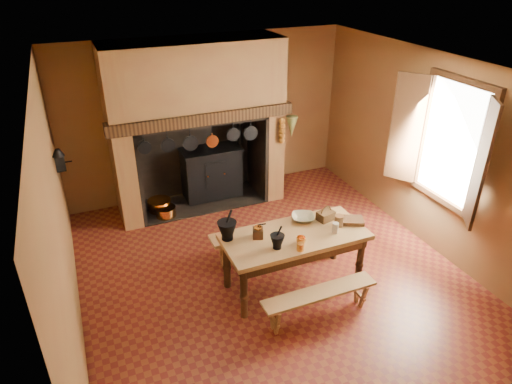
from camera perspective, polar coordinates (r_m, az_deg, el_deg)
floor at (r=6.46m, az=1.80°, el=-9.98°), size 5.50×5.50×0.00m
ceiling at (r=5.23m, az=2.26°, el=14.99°), size 5.50×5.50×0.00m
back_wall at (r=8.10m, az=-6.22°, el=9.28°), size 5.00×0.02×2.80m
wall_left at (r=5.30m, az=-23.46°, el=-3.66°), size 0.02×5.50×2.80m
wall_right at (r=7.05m, az=20.90°, el=4.65°), size 0.02×5.50×2.80m
wall_front at (r=3.84m, az=20.04°, el=-16.23°), size 5.00×0.02×2.80m
chimney_breast at (r=7.49m, az=-7.59°, el=10.97°), size 2.95×0.96×2.80m
iron_range at (r=8.16m, az=-5.54°, el=2.52°), size 1.12×0.55×1.60m
hearth_pans at (r=7.94m, az=-11.84°, el=-1.93°), size 0.51×0.62×0.20m
hanging_pans at (r=7.17m, az=-6.56°, el=6.42°), size 1.92×0.29×0.27m
onion_string at (r=7.62m, az=3.25°, el=7.63°), size 0.12×0.10×0.46m
herb_bunch at (r=7.68m, az=4.49°, el=8.15°), size 0.20×0.20×0.35m
window at (r=6.58m, az=22.64°, el=5.54°), size 0.39×1.75×1.76m
wall_coffee_mill at (r=6.65m, az=-23.38°, el=3.88°), size 0.23×0.16×0.31m
work_table at (r=5.87m, az=4.85°, el=-6.35°), size 1.84×0.82×0.80m
bench_front at (r=5.63m, az=7.92°, el=-13.00°), size 1.44×0.25×0.41m
bench_back at (r=6.56m, az=1.95°, el=-5.30°), size 1.80×0.31×0.51m
mortar_large at (r=5.64m, az=-3.63°, el=-4.71°), size 0.24×0.24×0.41m
mortar_small at (r=5.49m, az=2.68°, el=-6.12°), size 0.18×0.18×0.30m
coffee_grinder at (r=5.69m, az=0.24°, el=-5.07°), size 0.19×0.16×0.20m
brass_mug_a at (r=5.50m, az=5.56°, el=-6.84°), size 0.09×0.09×0.10m
brass_mug_b at (r=6.09m, az=8.53°, el=-3.29°), size 0.10×0.10×0.09m
mixing_bowl at (r=6.09m, az=5.88°, el=-3.21°), size 0.40×0.40×0.07m
stoneware_crock at (r=6.02m, az=10.33°, el=-3.54°), size 0.15×0.15×0.15m
glass_jar at (r=5.87m, az=9.90°, el=-4.44°), size 0.08×0.08×0.14m
wicker_basket at (r=6.12m, az=8.71°, el=-2.90°), size 0.25×0.20×0.21m
wooden_tray at (r=6.15m, az=11.84°, el=-3.51°), size 0.37×0.33×0.05m
brass_cup at (r=5.62m, az=5.64°, el=-6.03°), size 0.13×0.13×0.09m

